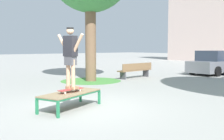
# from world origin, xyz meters

# --- Properties ---
(ground_plane) EXTENTS (120.00, 120.00, 0.00)m
(ground_plane) POSITION_xyz_m (0.00, 0.00, 0.00)
(ground_plane) COLOR #999993
(skate_box) EXTENTS (1.36, 2.05, 0.46)m
(skate_box) POSITION_xyz_m (-0.08, -0.34, 0.41)
(skate_box) COLOR #237A4C
(skate_box) RESTS_ON ground
(skateboard) EXTENTS (0.35, 0.82, 0.09)m
(skateboard) POSITION_xyz_m (-0.09, -0.32, 0.54)
(skateboard) COLOR #B23333
(skateboard) RESTS_ON skate_box
(skater) EXTENTS (0.99, 0.34, 1.69)m
(skater) POSITION_xyz_m (-0.09, -0.32, 1.53)
(skater) COLOR tan
(skater) RESTS_ON skateboard
(grass_patch_near_left) EXTENTS (3.07, 3.07, 0.01)m
(grass_patch_near_left) POSITION_xyz_m (-4.78, 3.72, 0.00)
(grass_patch_near_left) COLOR #47893D
(grass_patch_near_left) RESTS_ON ground
(car_grey) EXTENTS (2.02, 4.25, 1.50)m
(car_grey) POSITION_xyz_m (-2.50, 11.87, 0.69)
(car_grey) COLOR slate
(car_grey) RESTS_ON ground
(park_bench) EXTENTS (0.60, 2.42, 0.83)m
(park_bench) POSITION_xyz_m (-4.23, 6.38, 0.45)
(park_bench) COLOR brown
(park_bench) RESTS_ON ground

